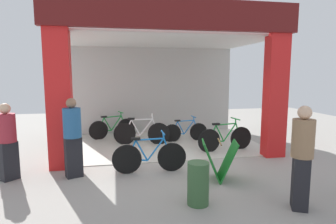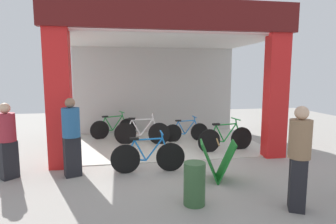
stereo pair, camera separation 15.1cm
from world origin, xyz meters
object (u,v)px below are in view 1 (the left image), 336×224
Objects in this scene: pedestrian_0 at (73,136)px; pedestrian_3 at (302,156)px; sandwich_board_sign at (219,161)px; pedestrian_1 at (7,140)px; trash_bin at (198,183)px; bicycle_parked_0 at (149,157)px; bicycle_inside_2 at (225,138)px; bicycle_inside_1 at (185,132)px; bicycle_inside_0 at (142,133)px; bicycle_inside_3 at (113,128)px.

pedestrian_0 is 4.45m from pedestrian_3.
sandwich_board_sign is 3.15m from pedestrian_0.
pedestrian_0 is at bearing -3.58° from pedestrian_1.
pedestrian_1 is 2.20× the size of trash_bin.
bicycle_inside_2 is at bearing 30.28° from bicycle_parked_0.
bicycle_inside_1 is at bearing 30.19° from pedestrian_1.
pedestrian_1 is at bearing 169.09° from sandwich_board_sign.
trash_bin is (-0.76, -1.01, -0.05)m from sandwich_board_sign.
pedestrian_3 is (2.16, -4.75, 0.50)m from bicycle_inside_0.
bicycle_inside_1 is at bearing 40.35° from pedestrian_0.
bicycle_inside_3 is 6.61m from pedestrian_3.
bicycle_parked_0 is 2.27× the size of trash_bin.
bicycle_inside_2 is 2.32m from sandwich_board_sign.
bicycle_parked_0 is (-0.07, -2.57, -0.02)m from bicycle_inside_0.
bicycle_inside_0 is 3.10m from pedestrian_0.
bicycle_inside_1 is at bearing 60.74° from bicycle_parked_0.
pedestrian_3 reaches higher than pedestrian_0.
bicycle_inside_3 is at bearing 144.66° from bicycle_inside_2.
bicycle_inside_3 is 4.90m from sandwich_board_sign.
bicycle_inside_1 is at bearing 98.14° from pedestrian_3.
bicycle_inside_0 is at bearing 152.76° from bicycle_inside_2.
bicycle_inside_3 is 0.91× the size of pedestrian_3.
bicycle_inside_2 reaches higher than trash_bin.
sandwich_board_sign is 0.49× the size of pedestrian_3.
bicycle_inside_1 is 4.19m from pedestrian_0.
trash_bin is (2.26, -1.76, -0.53)m from pedestrian_0.
pedestrian_0 is at bearing 142.04° from trash_bin.
bicycle_inside_2 is 4.26m from pedestrian_0.
bicycle_inside_1 is 3.12m from bicycle_parked_0.
pedestrian_3 reaches higher than pedestrian_1.
pedestrian_1 is (-1.31, 0.08, -0.05)m from pedestrian_0.
trash_bin is at bearing -37.96° from pedestrian_0.
pedestrian_0 is 1.32m from pedestrian_1.
bicycle_inside_2 is 0.99× the size of pedestrian_3.
bicycle_parked_0 is (-2.37, -1.38, -0.01)m from bicycle_inside_2.
bicycle_parked_0 is at bearing -91.51° from bicycle_inside_0.
pedestrian_3 is (0.84, -1.46, 0.48)m from sandwich_board_sign.
pedestrian_0 is (-1.71, -2.53, 0.51)m from bicycle_inside_0.
sandwich_board_sign is at bearing -14.00° from pedestrian_0.
bicycle_inside_2 is 1.02× the size of bicycle_parked_0.
bicycle_inside_2 is at bearing 13.38° from pedestrian_1.
sandwich_board_sign reaches higher than bicycle_inside_1.
bicycle_inside_0 is 1.04× the size of bicycle_parked_0.
bicycle_inside_1 reaches higher than trash_bin.
bicycle_inside_0 is 2.37× the size of trash_bin.
pedestrian_0 reaches higher than bicycle_inside_1.
bicycle_inside_2 is (2.30, -1.19, -0.01)m from bicycle_inside_0.
bicycle_inside_3 reaches higher than sandwich_board_sign.
bicycle_inside_0 is 1.02× the size of pedestrian_0.
pedestrian_1 reaches higher than trash_bin.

